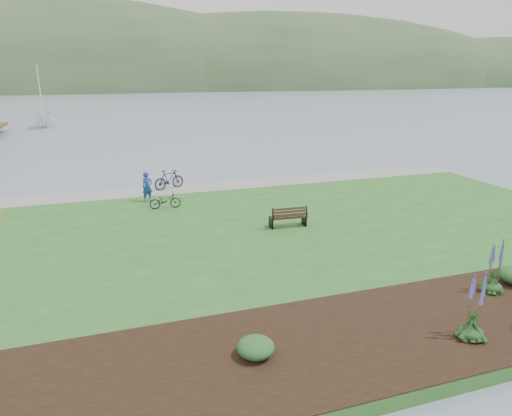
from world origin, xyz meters
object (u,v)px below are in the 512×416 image
(park_bench, at_px, (288,216))
(bicycle_a, at_px, (165,201))
(person, at_px, (147,184))
(sailboat, at_px, (45,127))

(park_bench, bearing_deg, bicycle_a, 139.44)
(park_bench, height_order, bicycle_a, park_bench)
(park_bench, bearing_deg, person, 134.91)
(person, xyz_separation_m, sailboat, (-9.08, 41.05, -1.31))
(bicycle_a, xyz_separation_m, sailboat, (-9.77, 42.61, -0.80))
(park_bench, xyz_separation_m, sailboat, (-14.50, 47.18, -0.89))
(bicycle_a, height_order, sailboat, sailboat)
(park_bench, distance_m, bicycle_a, 6.57)
(sailboat, bearing_deg, bicycle_a, -79.01)
(park_bench, xyz_separation_m, bicycle_a, (-4.73, 4.57, -0.09))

